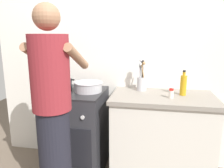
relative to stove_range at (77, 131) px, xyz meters
The scene contains 9 objects.
back_wall 1.03m from the stove_range, 32.64° to the left, with size 3.20×0.10×2.50m.
countertop 0.90m from the stove_range, ahead, with size 1.00×0.60×0.90m.
stove_range is the anchor object (origin of this frame).
pot 0.53m from the stove_range, behind, with size 0.28×0.22×0.13m.
mixing_bowl 0.52m from the stove_range, ahead, with size 0.30×0.30×0.10m.
utensil_crock 0.89m from the stove_range, 13.55° to the left, with size 0.10×0.10×0.33m.
spice_bottle 1.09m from the stove_range, ahead, with size 0.04×0.04×0.09m.
oil_bottle 1.22m from the stove_range, ahead, with size 0.06×0.06×0.25m.
person 0.71m from the stove_range, 87.46° to the right, with size 0.41×0.50×1.70m.
Camera 1 is at (0.43, -1.93, 1.46)m, focal length 34.59 mm.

